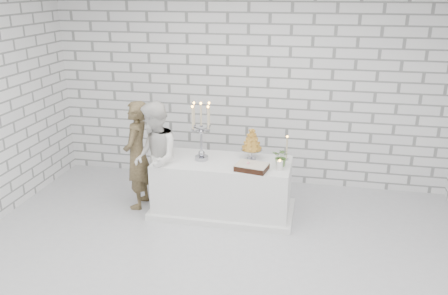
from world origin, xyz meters
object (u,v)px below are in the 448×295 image
at_px(cake_table, 223,187).
at_px(croquembouche, 252,143).
at_px(bride, 155,159).
at_px(candelabra, 201,131).
at_px(groom, 137,155).

distance_m(cake_table, croquembouche, 0.72).
bearing_deg(cake_table, bride, -170.12).
xyz_separation_m(bride, croquembouche, (1.25, 0.31, 0.20)).
bearing_deg(bride, candelabra, 81.01).
height_order(cake_table, groom, groom).
bearing_deg(cake_table, groom, -178.74).
bearing_deg(bride, cake_table, 77.03).
height_order(cake_table, croquembouche, croquembouche).
xyz_separation_m(bride, candelabra, (0.60, 0.15, 0.37)).
relative_size(groom, candelabra, 1.91).
bearing_deg(bride, croquembouche, 81.17).
bearing_deg(bride, groom, -135.70).
distance_m(bride, candelabra, 0.72).
bearing_deg(candelabra, groom, -178.71).
height_order(bride, candelabra, same).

